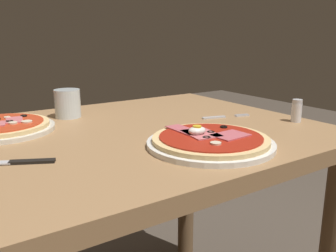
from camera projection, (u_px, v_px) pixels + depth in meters
name	position (u px, v px, depth m)	size (l,w,h in m)	color
dining_table	(126.00, 175.00, 1.01)	(1.06, 0.81, 0.74)	#9E754C
pizza_foreground	(210.00, 141.00, 0.85)	(0.30, 0.30, 0.05)	white
pizza_across_left	(0.00, 127.00, 0.98)	(0.28, 0.28, 0.03)	silver
water_glass_near	(68.00, 105.00, 1.14)	(0.08, 0.08, 0.09)	silver
fork	(222.00, 117.00, 1.14)	(0.16, 0.06, 0.00)	silver
knife	(12.00, 162.00, 0.74)	(0.18, 0.10, 0.01)	silver
salt_shaker	(297.00, 111.00, 1.08)	(0.03, 0.03, 0.07)	white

